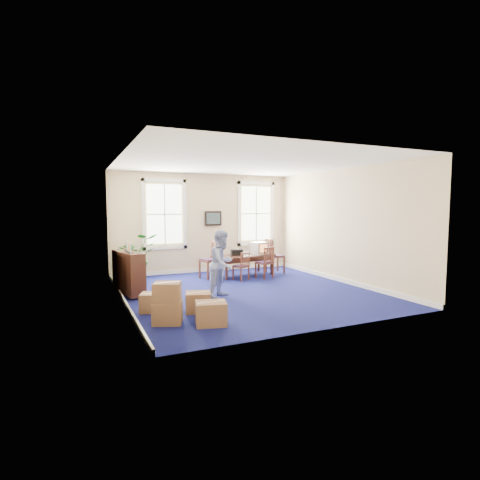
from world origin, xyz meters
name	(u,v)px	position (x,y,z in m)	size (l,w,h in m)	color
floor	(246,291)	(0.00, 0.00, 0.00)	(6.50, 6.50, 0.00)	navy
ceiling	(246,163)	(0.00, 0.00, 3.20)	(6.50, 6.50, 0.00)	white
wall_back	(204,223)	(0.00, 3.25, 1.60)	(6.50, 6.50, 0.00)	beige
wall_front	(328,238)	(0.00, -3.25, 1.60)	(6.50, 6.50, 0.00)	beige
wall_left	(121,231)	(-3.00, 0.00, 1.60)	(6.50, 6.50, 0.00)	beige
wall_right	(342,226)	(3.00, 0.00, 1.60)	(6.50, 6.50, 0.00)	beige
baseboard_back	(205,270)	(0.00, 3.22, 0.06)	(6.00, 0.04, 0.12)	white
baseboard_left	(124,301)	(-2.97, 0.00, 0.06)	(0.04, 6.50, 0.12)	white
baseboard_right	(340,280)	(2.97, 0.00, 0.06)	(0.04, 6.50, 0.12)	white
window_left	(165,214)	(-1.30, 3.23, 1.90)	(1.40, 0.12, 2.20)	white
window_right	(256,214)	(1.90, 3.23, 1.90)	(1.40, 0.12, 2.20)	white
wall_picture	(213,218)	(0.30, 3.20, 1.75)	(0.58, 0.06, 0.48)	black
conference_table	(244,265)	(0.87, 2.03, 0.32)	(1.89, 0.86, 0.64)	#3C1E15
crt_tv	(259,248)	(1.43, 2.07, 0.83)	(0.41, 0.45, 0.37)	#B7B7BC
game_console	(267,253)	(1.69, 2.03, 0.67)	(0.14, 0.18, 0.05)	white
equipment_bag	(237,252)	(0.66, 2.07, 0.73)	(0.35, 0.23, 0.18)	black
chair_near_left	(241,266)	(0.48, 1.39, 0.42)	(0.37, 0.37, 0.83)	brown
chair_near_right	(264,262)	(1.26, 1.39, 0.47)	(0.43, 0.43, 0.95)	brown
chair_end_left	(210,260)	(-0.25, 2.03, 0.56)	(0.50, 0.50, 1.12)	brown
chair_end_right	(275,256)	(1.99, 2.03, 0.56)	(0.50, 0.50, 1.11)	brown
man	(222,264)	(-0.75, -0.28, 0.79)	(0.77, 0.60, 1.58)	#91A1D7
credenza	(129,274)	(-2.75, 0.83, 0.50)	(0.37, 1.28, 1.00)	#3C1E15
brochure_rack	(129,248)	(-2.73, 0.83, 1.14)	(0.11, 0.61, 0.27)	#99999E
potted_plant	(135,257)	(-2.31, 2.66, 0.68)	(1.22, 1.06, 1.36)	#134C15
cardboard_boxes	(177,300)	(-2.23, -1.68, 0.40)	(1.40, 1.40, 0.80)	#88603E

